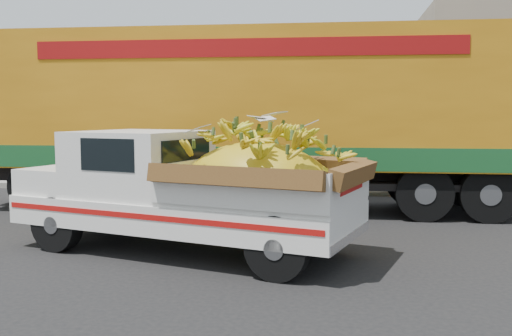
# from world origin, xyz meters

# --- Properties ---
(ground) EXTENTS (100.00, 100.00, 0.00)m
(ground) POSITION_xyz_m (0.00, 0.00, 0.00)
(ground) COLOR black
(ground) RESTS_ON ground
(curb) EXTENTS (60.00, 0.25, 0.15)m
(curb) POSITION_xyz_m (0.00, 6.34, 0.07)
(curb) COLOR gray
(curb) RESTS_ON ground
(sidewalk) EXTENTS (60.00, 4.00, 0.14)m
(sidewalk) POSITION_xyz_m (0.00, 8.44, 0.07)
(sidewalk) COLOR gray
(sidewalk) RESTS_ON ground
(building_left) EXTENTS (18.00, 6.00, 5.00)m
(building_left) POSITION_xyz_m (-8.00, 14.34, 2.50)
(building_left) COLOR gray
(building_left) RESTS_ON ground
(pickup_truck) EXTENTS (5.50, 3.27, 1.82)m
(pickup_truck) POSITION_xyz_m (1.97, -0.20, 0.98)
(pickup_truck) COLOR black
(pickup_truck) RESTS_ON ground
(semi_trailer) EXTENTS (12.02, 2.81, 3.80)m
(semi_trailer) POSITION_xyz_m (2.01, 3.89, 2.12)
(semi_trailer) COLOR black
(semi_trailer) RESTS_ON ground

